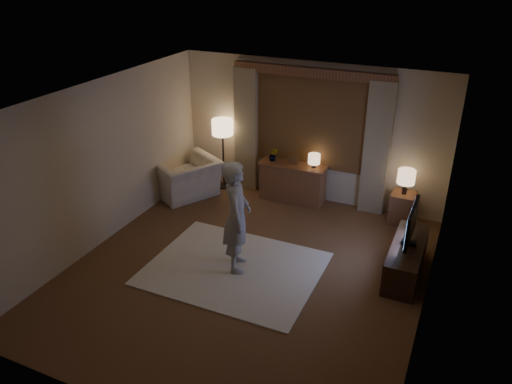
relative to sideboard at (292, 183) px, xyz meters
The scene contains 13 objects.
room 2.24m from the sideboard, 83.79° to the right, with size 5.04×5.54×2.64m.
rug 2.55m from the sideboard, 89.52° to the right, with size 2.50×2.00×0.02m, color #EEE0C8.
sideboard is the anchor object (origin of this frame).
picture_frame 0.45m from the sideboard, ahead, with size 0.16×0.02×0.20m, color brown.
plant 0.64m from the sideboard, behind, with size 0.17×0.13×0.30m, color #999999.
table_lamp_sideboard 0.68m from the sideboard, ahead, with size 0.22×0.22×0.30m.
floor_lamp 1.68m from the sideboard, behind, with size 0.41×0.41×1.40m.
armchair 2.03m from the sideboard, 161.14° to the right, with size 1.13×0.99×0.73m, color beige.
side_table 2.05m from the sideboard, ahead, with size 0.40×0.40×0.56m, color brown.
table_lamp_side 2.11m from the sideboard, ahead, with size 0.30×0.30×0.44m.
tv_stand 2.85m from the sideboard, 33.79° to the right, with size 0.45×1.40×0.50m, color black.
tv 2.89m from the sideboard, 33.81° to the right, with size 0.21×0.85×0.61m.
person 2.51m from the sideboard, 88.81° to the right, with size 0.62×0.41×1.70m, color gray.
Camera 1 is at (2.66, -5.56, 4.32)m, focal length 35.00 mm.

